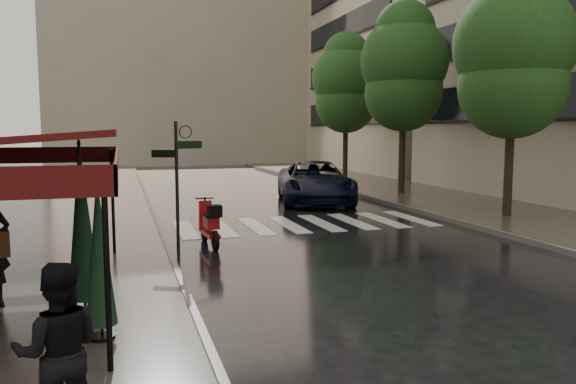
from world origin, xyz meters
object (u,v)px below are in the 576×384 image
pedestrian_terrace (58,352)px  parked_car (315,182)px  parasol_back (99,252)px  scooter (210,225)px  parasol_front (82,222)px

pedestrian_terrace → parked_car: (8.04, 15.91, -0.11)m
parked_car → parasol_back: parasol_back is taller
pedestrian_terrace → scooter: size_ratio=0.93×
parked_car → parasol_front: size_ratio=2.25×
parked_car → parasol_back: size_ratio=2.69×
parasol_front → parasol_back: size_ratio=1.19×
parasol_front → parked_car: bearing=56.8°
pedestrian_terrace → parked_car: bearing=-117.1°
scooter → parasol_front: bearing=-121.8°
scooter → parked_car: (5.35, 7.30, 0.29)m
pedestrian_terrace → scooter: bearing=-107.6°
pedestrian_terrace → parasol_back: bearing=-96.9°
pedestrian_terrace → scooter: (2.69, 8.61, -0.40)m
scooter → pedestrian_terrace: bearing=-110.9°
pedestrian_terrace → parked_car: pedestrian_terrace is taller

